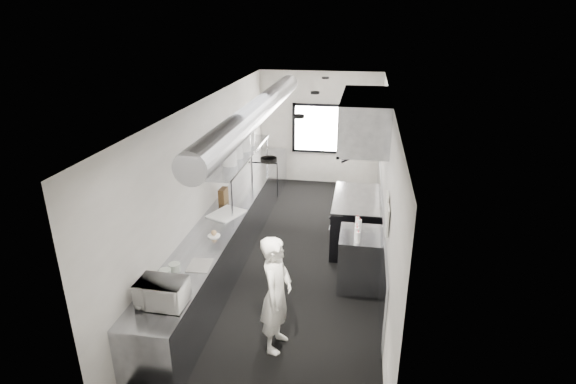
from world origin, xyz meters
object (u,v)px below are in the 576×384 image
at_px(small_plate, 214,236).
at_px(knife_block, 223,195).
at_px(deli_tub_a, 165,273).
at_px(plate_stack_c, 244,141).
at_px(exhaust_hood, 365,119).
at_px(bottle_station, 360,260).
at_px(plate_stack_a, 229,157).
at_px(pass_shelf, 242,156).
at_px(plate_stack_d, 250,137).
at_px(plate_stack_b, 237,150).
at_px(cutting_board, 226,214).
at_px(deli_tub_b, 175,267).
at_px(squeeze_bottle_d, 360,225).
at_px(far_work_table, 268,172).
at_px(range, 355,221).
at_px(line_cook, 276,294).
at_px(prep_counter, 223,242).
at_px(microwave, 162,293).
at_px(squeeze_bottle_b, 357,234).
at_px(squeeze_bottle_e, 357,222).
at_px(squeeze_bottle_c, 357,230).
at_px(squeeze_bottle_a, 358,238).

height_order(small_plate, knife_block, knife_block).
xyz_separation_m(deli_tub_a, plate_stack_c, (0.13, 3.59, 0.80)).
xyz_separation_m(exhaust_hood, knife_block, (-2.42, -0.52, -1.36)).
relative_size(bottle_station, plate_stack_a, 2.90).
xyz_separation_m(pass_shelf, plate_stack_d, (0.01, 0.62, 0.21)).
relative_size(bottle_station, plate_stack_b, 3.04).
height_order(deli_tub_a, knife_block, knife_block).
relative_size(cutting_board, plate_stack_a, 1.91).
distance_m(cutting_board, plate_stack_b, 1.34).
bearing_deg(bottle_station, pass_shelf, 144.01).
distance_m(deli_tub_b, plate_stack_c, 3.52).
distance_m(plate_stack_b, squeeze_bottle_d, 2.76).
bearing_deg(plate_stack_a, far_work_table, 88.67).
height_order(range, small_plate, range).
height_order(bottle_station, plate_stack_b, plate_stack_b).
bearing_deg(squeeze_bottle_d, line_cook, -119.11).
bearing_deg(prep_counter, plate_stack_b, 92.37).
bearing_deg(pass_shelf, microwave, -88.85).
bearing_deg(squeeze_bottle_d, exhaust_hood, 90.89).
relative_size(small_plate, squeeze_bottle_b, 0.95).
xyz_separation_m(deli_tub_a, knife_block, (0.00, 2.55, 0.08)).
xyz_separation_m(bottle_station, knife_block, (-2.48, 0.88, 0.58)).
distance_m(far_work_table, cutting_board, 3.55).
height_order(plate_stack_d, squeeze_bottle_e, plate_stack_d).
distance_m(pass_shelf, plate_stack_c, 0.32).
height_order(plate_stack_a, squeeze_bottle_b, plate_stack_a).
height_order(prep_counter, knife_block, knife_block).
bearing_deg(squeeze_bottle_e, exhaust_hood, 89.06).
distance_m(pass_shelf, squeeze_bottle_c, 2.91).
height_order(line_cook, cutting_board, line_cook).
bearing_deg(squeeze_bottle_c, exhaust_hood, 89.15).
relative_size(range, plate_stack_c, 4.25).
bearing_deg(knife_block, pass_shelf, 84.33).
xyz_separation_m(pass_shelf, cutting_board, (0.06, -1.32, -0.63)).
height_order(small_plate, squeeze_bottle_b, squeeze_bottle_b).
height_order(deli_tub_a, deli_tub_b, same).
xyz_separation_m(far_work_table, squeeze_bottle_c, (2.23, -3.95, 0.54)).
xyz_separation_m(line_cook, plate_stack_d, (-1.31, 3.97, 0.95)).
relative_size(plate_stack_b, squeeze_bottle_c, 1.64).
bearing_deg(knife_block, exhaust_hood, 15.93).
bearing_deg(squeeze_bottle_c, plate_stack_d, 133.61).
bearing_deg(squeeze_bottle_e, prep_counter, -178.63).
height_order(microwave, plate_stack_d, plate_stack_d).
distance_m(squeeze_bottle_b, squeeze_bottle_e, 0.45).
xyz_separation_m(microwave, squeeze_bottle_c, (2.19, 2.17, -0.07)).
xyz_separation_m(range, squeeze_bottle_b, (0.04, -1.60, 0.53)).
bearing_deg(exhaust_hood, pass_shelf, 172.53).
height_order(deli_tub_b, squeeze_bottle_d, squeeze_bottle_d).
xyz_separation_m(deli_tub_b, plate_stack_c, (0.07, 3.43, 0.80)).
bearing_deg(squeeze_bottle_a, small_plate, -175.99).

